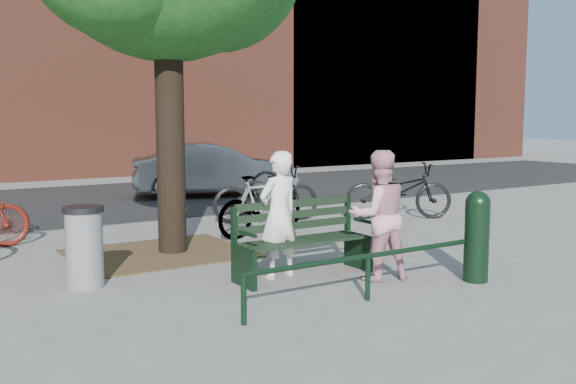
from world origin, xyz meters
TOP-DOWN VIEW (x-y plane):
  - ground at (0.00, 0.00)m, footprint 90.00×90.00m
  - dirt_pit at (-1.00, 2.20)m, footprint 2.40×2.00m
  - road at (0.00, 8.50)m, footprint 40.00×7.00m
  - park_bench at (-0.00, 0.08)m, footprint 1.74×0.54m
  - guard_railing at (0.00, -1.20)m, footprint 3.06×0.06m
  - person_left at (-0.27, 0.15)m, footprint 0.61×0.45m
  - person_right at (0.67, -0.58)m, footprint 0.88×0.76m
  - bollard at (1.60, -1.27)m, footprint 0.29×0.29m
  - litter_bin at (-2.37, 0.98)m, footprint 0.46×0.46m
  - bicycle_c at (1.73, 3.81)m, footprint 2.12×1.21m
  - bicycle_d at (0.91, 2.60)m, footprint 1.72×0.67m
  - bicycle_e at (4.04, 2.75)m, footprint 2.12×1.64m
  - parked_car at (2.64, 7.82)m, footprint 4.17×2.53m

SIDE VIEW (x-z plane):
  - ground at x=0.00m, z-range 0.00..0.00m
  - road at x=0.00m, z-range 0.00..0.01m
  - dirt_pit at x=-1.00m, z-range 0.00..0.02m
  - guard_railing at x=0.00m, z-range 0.15..0.66m
  - litter_bin at x=-2.37m, z-range 0.01..0.94m
  - park_bench at x=0.00m, z-range -0.01..0.97m
  - bicycle_d at x=0.91m, z-range 0.00..1.01m
  - bicycle_c at x=1.73m, z-range 0.00..1.05m
  - bicycle_e at x=4.04m, z-range 0.00..1.07m
  - bollard at x=1.60m, z-range 0.04..1.12m
  - parked_car at x=2.64m, z-range 0.00..1.30m
  - person_left at x=-0.27m, z-range 0.00..1.54m
  - person_right at x=0.67m, z-range 0.00..1.55m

